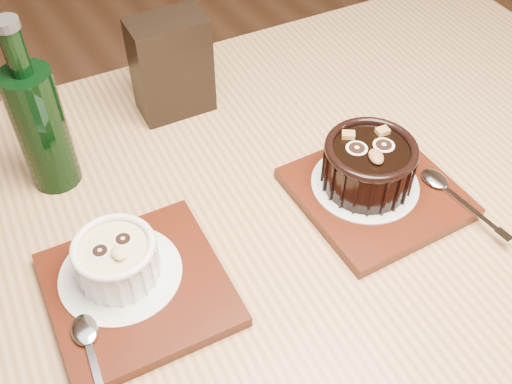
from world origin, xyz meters
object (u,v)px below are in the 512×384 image
tray_left (138,289)px  ramekin_dark (369,163)px  green_bottle (40,125)px  tray_right (376,193)px  ramekin_white (116,258)px  condiment_stand (171,66)px  table (270,286)px

tray_left → ramekin_dark: 0.30m
tray_left → green_bottle: size_ratio=0.81×
ramekin_dark → green_bottle: green_bottle is taller
tray_left → tray_right: size_ratio=1.00×
tray_right → green_bottle: size_ratio=0.81×
tray_left → ramekin_white: size_ratio=2.08×
ramekin_white → ramekin_dark: ramekin_dark is taller
tray_left → condiment_stand: size_ratio=1.29×
tray_left → condiment_stand: (0.17, 0.26, 0.06)m
condiment_stand → ramekin_white: bearing=-127.1°
ramekin_dark → condiment_stand: condiment_stand is taller
table → ramekin_dark: 0.20m
tray_right → condiment_stand: size_ratio=1.29×
tray_right → green_bottle: green_bottle is taller
condiment_stand → green_bottle: green_bottle is taller
ramekin_dark → table: bearing=-156.1°
tray_left → tray_right: 0.30m
tray_left → green_bottle: green_bottle is taller
tray_left → condiment_stand: 0.32m
tray_right → condiment_stand: condiment_stand is taller
ramekin_white → condiment_stand: bearing=48.4°
green_bottle → ramekin_white: bearing=-87.7°
table → tray_right: (0.14, -0.01, 0.10)m
tray_left → tray_right: same height
condiment_stand → tray_right: bearing=-65.2°
tray_left → green_bottle: (-0.02, 0.21, 0.08)m
condiment_stand → green_bottle: size_ratio=0.63×
ramekin_dark → condiment_stand: bearing=136.6°
condiment_stand → ramekin_dark: bearing=-65.4°
ramekin_white → condiment_stand: 0.30m
table → ramekin_white: ramekin_white is taller
table → ramekin_dark: (0.14, 0.00, 0.14)m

